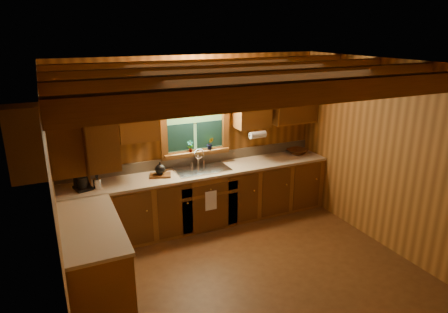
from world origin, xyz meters
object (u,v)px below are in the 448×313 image
coffee_maker (81,176)px  wicker_basket (297,152)px  sink (202,172)px  cutting_board (160,175)px

coffee_maker → wicker_basket: (3.54, 0.08, -0.13)m
coffee_maker → sink: bearing=-14.1°
coffee_maker → cutting_board: size_ratio=1.19×
sink → wicker_basket: bearing=2.0°
sink → wicker_basket: sink is taller
wicker_basket → sink: bearing=-178.0°
sink → wicker_basket: (1.79, 0.06, 0.09)m
sink → cutting_board: bearing=180.0°
coffee_maker → cutting_board: 1.10m
sink → coffee_maker: bearing=-179.5°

